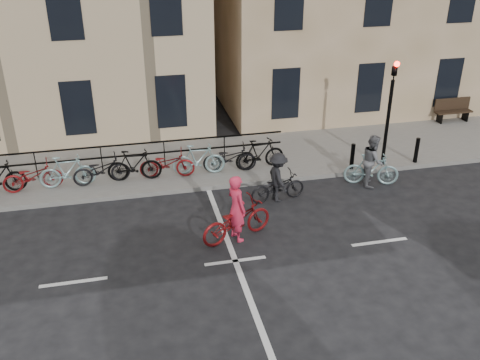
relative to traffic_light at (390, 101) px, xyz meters
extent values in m
plane|color=black|center=(-6.20, -4.34, -2.45)|extent=(120.00, 120.00, 0.00)
cube|color=slate|center=(-10.20, 1.66, -2.38)|extent=(46.00, 4.00, 0.15)
cylinder|color=black|center=(0.00, 0.01, -0.80)|extent=(0.12, 0.12, 3.00)
imported|color=black|center=(0.00, 0.01, 1.15)|extent=(0.15, 0.18, 0.90)
sphere|color=#FF0C05|center=(0.00, -0.11, 1.25)|extent=(0.18, 0.18, 0.18)
cylinder|color=black|center=(-1.20, -0.09, -1.85)|extent=(0.14, 0.14, 0.90)
cylinder|color=black|center=(1.20, -0.09, -1.85)|extent=(0.14, 0.14, 0.90)
cube|color=black|center=(4.20, 3.31, -2.10)|extent=(0.06, 0.38, 0.40)
cube|color=black|center=(5.40, 3.31, -2.10)|extent=(0.06, 0.38, 0.40)
cube|color=black|center=(4.80, 3.31, -1.87)|extent=(1.60, 0.40, 0.06)
cube|color=black|center=(4.80, 3.49, -1.58)|extent=(1.60, 0.06, 0.50)
cube|color=black|center=(-8.97, 1.56, -1.83)|extent=(11.45, 0.04, 0.95)
imported|color=maroon|center=(-11.60, 0.66, -1.83)|extent=(1.80, 0.63, 0.95)
imported|color=#8BB2B5|center=(-10.55, 0.66, -1.78)|extent=(1.75, 0.49, 1.05)
imported|color=black|center=(-9.50, 0.66, -1.83)|extent=(1.80, 0.63, 0.95)
imported|color=black|center=(-8.45, 0.66, -1.78)|extent=(1.75, 0.49, 1.05)
imported|color=maroon|center=(-7.40, 0.66, -1.83)|extent=(1.80, 0.63, 0.95)
imported|color=#8BB2B5|center=(-6.35, 0.66, -1.78)|extent=(1.75, 0.49, 1.05)
imported|color=black|center=(-5.30, 0.66, -1.83)|extent=(1.80, 0.63, 0.95)
imported|color=black|center=(-4.25, 0.66, -1.78)|extent=(1.75, 0.49, 1.05)
imported|color=maroon|center=(-5.93, -3.29, -1.90)|extent=(2.25, 1.44, 1.12)
imported|color=#ED294D|center=(-5.93, -3.29, -1.51)|extent=(0.67, 0.80, 1.89)
imported|color=#8BB2B5|center=(-0.95, -1.06, -1.92)|extent=(1.84, 1.03, 1.07)
imported|color=slate|center=(-0.95, -1.06, -1.60)|extent=(0.88, 0.99, 1.72)
imported|color=black|center=(-4.23, -1.44, -1.99)|extent=(1.83, 0.85, 0.93)
imported|color=black|center=(-4.23, -1.44, -1.67)|extent=(0.72, 1.09, 1.57)
camera|label=1|loc=(-8.59, -15.40, 5.50)|focal=40.00mm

